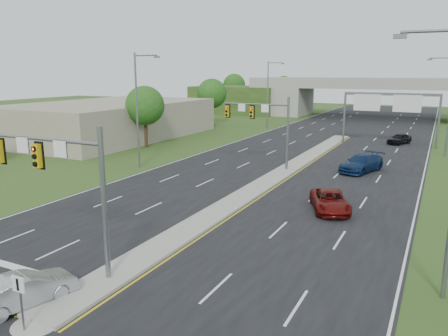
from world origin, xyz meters
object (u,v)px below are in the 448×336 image
signal_mast_near (63,174)px  sign_gantry (389,104)px  overpass (373,101)px  car_far_a (330,201)px  car_far_b (362,163)px  car_far_c (399,139)px  keep_right_sign (20,294)px  car_silver (25,290)px  signal_mast_far (265,120)px

signal_mast_near → sign_gantry: size_ratio=0.60×
overpass → car_far_a: 65.83m
car_far_b → car_far_c: (1.66, 19.01, -0.12)m
signal_mast_near → keep_right_sign: (2.26, -4.45, -3.21)m
keep_right_sign → overpass: bearing=90.0°
keep_right_sign → car_far_a: size_ratio=0.45×
car_far_b → overpass: bearing=115.5°
signal_mast_near → overpass: size_ratio=0.09×
car_far_a → car_silver: bearing=-136.7°
keep_right_sign → car_far_c: size_ratio=0.54×
overpass → keep_right_sign: bearing=-90.0°
signal_mast_far → car_far_c: bearing=64.7°
car_far_c → car_far_b: bearing=-71.4°
sign_gantry → car_silver: (-8.18, -48.09, -4.55)m
car_silver → car_far_a: bearing=-98.1°
keep_right_sign → overpass: 84.55m
car_silver → signal_mast_far: bearing=-72.1°
sign_gantry → car_far_b: bearing=-90.9°
keep_right_sign → car_far_a: bearing=71.1°
overpass → car_far_b: (6.42, -52.18, -2.72)m
car_far_b → car_far_c: car_far_b is taller
car_silver → signal_mast_near: bearing=-59.8°
car_silver → car_far_a: 19.47m
sign_gantry → signal_mast_far: bearing=-114.1°
keep_right_sign → car_far_a: 20.20m
signal_mast_near → overpass: overpass is taller
car_silver → car_far_c: 50.91m
overpass → car_silver: overpass is taller
overpass → signal_mast_near: bearing=-91.6°
keep_right_sign → overpass: size_ratio=0.03×
signal_mast_near → keep_right_sign: signal_mast_near is taller
car_far_b → car_far_c: 19.09m
signal_mast_far → keep_right_sign: (2.26, -29.45, -3.21)m
sign_gantry → overpass: 35.75m
signal_mast_far → car_far_a: (8.82, -10.36, -4.03)m
keep_right_sign → car_far_c: 52.00m
car_far_a → keep_right_sign: bearing=-131.3°
keep_right_sign → car_far_b: (6.42, 32.34, -0.68)m
car_far_c → sign_gantry: bearing=-102.6°
keep_right_sign → sign_gantry: (6.68, 49.45, 3.72)m
car_far_a → car_far_b: car_far_b is taller
signal_mast_near → sign_gantry: signal_mast_near is taller
signal_mast_far → keep_right_sign: signal_mast_far is taller
signal_mast_far → car_far_b: 9.95m
signal_mast_near → car_far_b: signal_mast_near is taller
signal_mast_near → car_far_a: size_ratio=1.44×
keep_right_sign → car_far_b: 32.98m
signal_mast_near → car_far_c: signal_mast_near is taller
keep_right_sign → car_far_a: (6.55, 19.09, -0.82)m
sign_gantry → car_far_a: bearing=-90.2°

